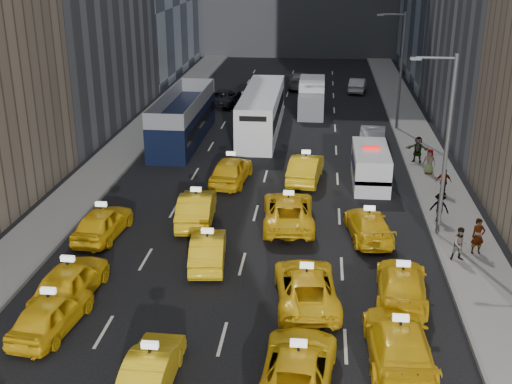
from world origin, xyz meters
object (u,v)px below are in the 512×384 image
at_px(city_bus, 262,112).
at_px(nypd_van, 370,167).
at_px(pedestrian_0, 478,236).
at_px(double_decker, 183,118).
at_px(box_truck, 312,97).

bearing_deg(city_bus, nypd_van, -60.85).
relative_size(nypd_van, pedestrian_0, 3.17).
height_order(nypd_van, double_decker, double_decker).
distance_m(nypd_van, double_decker, 15.34).
xyz_separation_m(nypd_van, double_decker, (-13.15, 7.88, 0.67)).
xyz_separation_m(double_decker, box_truck, (9.22, 9.44, -0.33)).
bearing_deg(box_truck, nypd_van, -77.55).
bearing_deg(pedestrian_0, city_bus, 110.98).
relative_size(double_decker, box_truck, 1.95).
bearing_deg(city_bus, box_truck, 54.42).
height_order(nypd_van, pedestrian_0, nypd_van).
xyz_separation_m(box_truck, pedestrian_0, (8.23, -26.80, -0.38)).
bearing_deg(pedestrian_0, nypd_van, 104.90).
xyz_separation_m(city_bus, pedestrian_0, (11.93, -20.24, -0.61)).
bearing_deg(double_decker, city_bus, 21.12).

